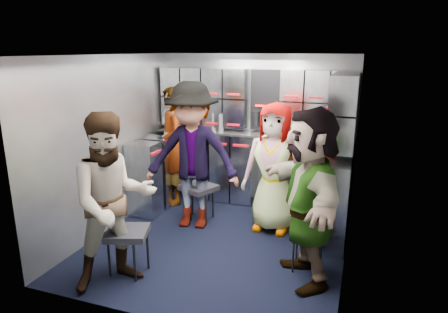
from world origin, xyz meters
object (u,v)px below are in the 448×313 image
(jump_seat_mid_right, at_px, (314,191))
(jump_seat_mid_left, at_px, (199,189))
(attendant_standing, at_px, (172,146))
(attendant_arc_b, at_px, (192,156))
(attendant_arc_c, at_px, (274,168))
(attendant_arc_e, at_px, (309,197))
(attendant_arc_d, at_px, (313,173))
(attendant_arc_a, at_px, (113,202))
(jump_seat_near_right, at_px, (308,237))
(jump_seat_center, at_px, (276,193))
(jump_seat_near_left, at_px, (127,235))

(jump_seat_mid_right, bearing_deg, jump_seat_mid_left, -166.65)
(attendant_standing, xyz_separation_m, attendant_arc_b, (0.59, -0.64, 0.07))
(attendant_standing, relative_size, attendant_arc_c, 1.06)
(jump_seat_mid_left, bearing_deg, attendant_arc_e, -31.84)
(attendant_arc_d, bearing_deg, jump_seat_mid_right, 61.91)
(attendant_arc_a, distance_m, attendant_arc_b, 1.43)
(attendant_arc_a, height_order, attendant_arc_e, attendant_arc_e)
(jump_seat_mid_left, height_order, jump_seat_near_right, jump_seat_mid_left)
(jump_seat_near_right, height_order, attendant_arc_b, attendant_arc_b)
(jump_seat_mid_right, bearing_deg, attendant_standing, 176.39)
(jump_seat_mid_left, xyz_separation_m, attendant_arc_e, (1.51, -0.94, 0.42))
(attendant_standing, bearing_deg, attendant_arc_e, 20.30)
(attendant_standing, relative_size, attendant_arc_a, 1.01)
(attendant_standing, distance_m, attendant_arc_b, 0.88)
(attendant_standing, distance_m, attendant_arc_c, 1.61)
(jump_seat_mid_left, height_order, attendant_arc_d, attendant_arc_d)
(jump_seat_near_right, bearing_deg, attendant_arc_c, 123.61)
(jump_seat_center, height_order, attendant_standing, attendant_standing)
(jump_seat_near_right, distance_m, attendant_arc_d, 0.99)
(attendant_arc_d, bearing_deg, jump_seat_near_right, -112.25)
(attendant_arc_b, bearing_deg, attendant_arc_e, -33.73)
(jump_seat_mid_left, bearing_deg, attendant_standing, 141.99)
(attendant_arc_a, bearing_deg, attendant_arc_d, 0.38)
(jump_seat_near_right, bearing_deg, attendant_arc_b, 159.08)
(jump_seat_mid_left, relative_size, attendant_arc_e, 0.31)
(jump_seat_mid_left, relative_size, attendant_arc_c, 0.33)
(attendant_arc_b, distance_m, attendant_arc_e, 1.69)
(attendant_arc_e, bearing_deg, jump_seat_near_right, 152.95)
(jump_seat_near_left, distance_m, jump_seat_near_right, 1.79)
(attendant_arc_d, bearing_deg, attendant_arc_a, -159.90)
(jump_seat_near_left, distance_m, attendant_arc_a, 0.45)
(jump_seat_near_left, bearing_deg, jump_seat_mid_right, 48.19)
(jump_seat_near_left, relative_size, jump_seat_near_right, 1.21)
(jump_seat_mid_left, distance_m, attendant_arc_b, 0.52)
(jump_seat_center, height_order, attendant_arc_a, attendant_arc_a)
(attendant_arc_b, distance_m, attendant_arc_d, 1.46)
(attendant_arc_a, height_order, attendant_arc_d, attendant_arc_a)
(attendant_arc_a, bearing_deg, jump_seat_near_left, 42.19)
(attendant_standing, distance_m, attendant_arc_d, 2.03)
(jump_seat_mid_right, bearing_deg, attendant_arc_a, -129.04)
(jump_seat_mid_right, xyz_separation_m, attendant_arc_e, (0.09, -1.27, 0.40))
(attendant_arc_d, bearing_deg, jump_seat_center, 141.13)
(jump_seat_mid_right, bearing_deg, attendant_arc_e, -85.80)
(attendant_arc_d, relative_size, attendant_arc_e, 0.88)
(jump_seat_center, bearing_deg, attendant_arc_a, -121.28)
(jump_seat_near_right, xyz_separation_m, attendant_standing, (-2.10, 1.22, 0.48))
(attendant_arc_e, bearing_deg, jump_seat_center, 177.72)
(attendant_arc_c, bearing_deg, attendant_arc_d, 16.91)
(jump_seat_center, bearing_deg, jump_seat_near_left, -123.96)
(attendant_arc_b, height_order, attendant_arc_d, attendant_arc_b)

